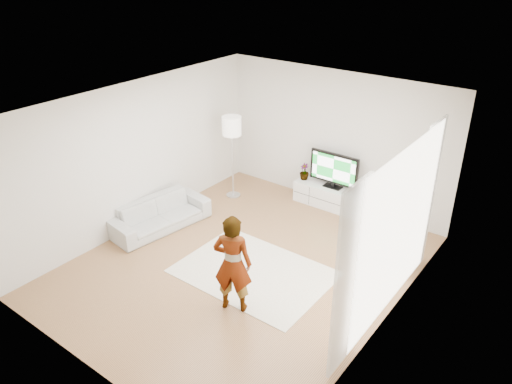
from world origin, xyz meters
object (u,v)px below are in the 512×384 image
Objects in this scene: television at (334,169)px; media_console at (331,197)px; rug at (254,272)px; sofa at (160,214)px; player at (233,264)px; floor_lamp at (232,130)px.

media_console is at bearing -90.00° from television.
television is 0.43× the size of rug.
sofa is at bearing -129.10° from television.
sofa is at bearing -129.38° from media_console.
player reaches higher than sofa.
sofa is 2.28m from floor_lamp.
player is at bearing -83.65° from television.
sofa reaches higher than rug.
floor_lamp is at bearing -156.76° from television.
television is at bearing 92.50° from rug.
floor_lamp reaches higher than player.
floor_lamp is at bearing 0.55° from sofa.
television is 3.77m from player.
rug is 2.37m from sofa.
rug is 3.27m from floor_lamp.
media_console is 3.51m from sofa.
player is (0.42, -3.75, -0.05)m from television.
floor_lamp is (-1.96, -0.82, 1.29)m from media_console.
television is at bearing -108.01° from player.
floor_lamp is at bearing -75.05° from player.
television reaches higher than sofa.
floor_lamp is (-2.09, 2.01, 1.51)m from rug.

